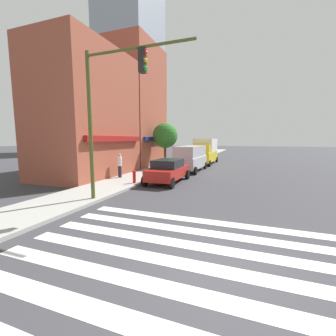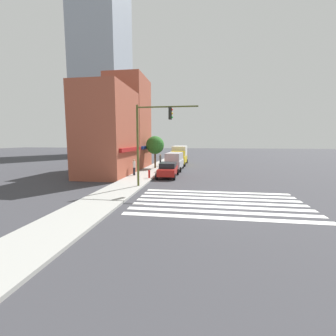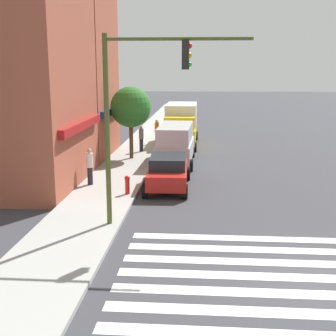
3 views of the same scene
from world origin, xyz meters
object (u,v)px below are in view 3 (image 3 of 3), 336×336
object	(u,v)px
pedestrian_white_shirt	(90,166)
sedan_red	(168,171)
pedestrian_grey_coat	(141,138)
pedestrian_orange_vest	(157,131)
traffic_signal	(138,99)
van_silver	(176,142)
fire_hydrant	(127,184)
street_tree	(131,107)
box_truck_yellow	(181,124)

from	to	relation	value
pedestrian_white_shirt	sedan_red	bearing A→B (deg)	70.02
pedestrian_grey_coat	pedestrian_orange_vest	xyz separation A→B (m)	(3.60, -0.68, 0.00)
traffic_signal	van_silver	bearing A→B (deg)	-2.89
van_silver	pedestrian_white_shirt	xyz separation A→B (m)	(-6.09, 3.77, -0.21)
fire_hydrant	pedestrian_orange_vest	bearing A→B (deg)	0.42
traffic_signal	pedestrian_orange_vest	xyz separation A→B (m)	(18.35, 1.22, -3.59)
sedan_red	pedestrian_orange_vest	size ratio (longest dim) A/B	2.51
fire_hydrant	street_tree	world-z (taller)	street_tree
traffic_signal	pedestrian_white_shirt	distance (m)	7.37
traffic_signal	sedan_red	distance (m)	6.92
sedan_red	pedestrian_orange_vest	xyz separation A→B (m)	(12.61, 1.81, 0.23)
van_silver	fire_hydrant	bearing A→B (deg)	169.17
pedestrian_white_shirt	fire_hydrant	bearing A→B (deg)	30.95
box_truck_yellow	pedestrian_orange_vest	world-z (taller)	box_truck_yellow
sedan_red	street_tree	size ratio (longest dim) A/B	1.00
traffic_signal	sedan_red	xyz separation A→B (m)	(5.74, -0.59, -3.82)
van_silver	box_truck_yellow	world-z (taller)	box_truck_yellow
traffic_signal	fire_hydrant	world-z (taller)	traffic_signal
box_truck_yellow	pedestrian_white_shirt	xyz separation A→B (m)	(-12.93, 3.77, -0.51)
pedestrian_white_shirt	street_tree	bearing A→B (deg)	149.82
pedestrian_orange_vest	traffic_signal	bearing A→B (deg)	-13.26
pedestrian_white_shirt	pedestrian_orange_vest	world-z (taller)	same
van_silver	pedestrian_white_shirt	distance (m)	7.17
traffic_signal	pedestrian_grey_coat	bearing A→B (deg)	7.34
fire_hydrant	pedestrian_grey_coat	bearing A→B (deg)	4.22
pedestrian_orange_vest	box_truck_yellow	bearing A→B (deg)	78.81
van_silver	fire_hydrant	distance (m)	7.87
box_truck_yellow	pedestrian_orange_vest	bearing A→B (deg)	95.73
box_truck_yellow	pedestrian_grey_coat	distance (m)	4.56
sedan_red	pedestrian_white_shirt	distance (m)	3.78
traffic_signal	pedestrian_orange_vest	bearing A→B (deg)	3.79
pedestrian_orange_vest	pedestrian_white_shirt	bearing A→B (deg)	-25.81
pedestrian_white_shirt	van_silver	bearing A→B (deg)	126.17
van_silver	box_truck_yellow	size ratio (longest dim) A/B	0.81
pedestrian_white_shirt	pedestrian_orange_vest	bearing A→B (deg)	149.17
traffic_signal	box_truck_yellow	xyz separation A→B (m)	(18.53, -0.59, -3.07)
street_tree	pedestrian_white_shirt	bearing A→B (deg)	171.88
pedestrian_grey_coat	street_tree	size ratio (longest dim) A/B	0.40
van_silver	box_truck_yellow	distance (m)	6.85
pedestrian_white_shirt	street_tree	xyz separation A→B (m)	(6.81, -0.97, 2.24)
box_truck_yellow	pedestrian_orange_vest	distance (m)	1.89
fire_hydrant	van_silver	bearing A→B (deg)	-12.53
pedestrian_white_shirt	fire_hydrant	size ratio (longest dim) A/B	2.10
pedestrian_grey_coat	traffic_signal	bearing A→B (deg)	-113.98
pedestrian_white_shirt	street_tree	distance (m)	7.24
fire_hydrant	box_truck_yellow	bearing A→B (deg)	-6.69
van_silver	street_tree	size ratio (longest dim) A/B	1.14
van_silver	box_truck_yellow	bearing A→B (deg)	1.70
van_silver	fire_hydrant	xyz separation A→B (m)	(-7.65, 1.70, -0.67)
traffic_signal	pedestrian_orange_vest	world-z (taller)	traffic_signal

